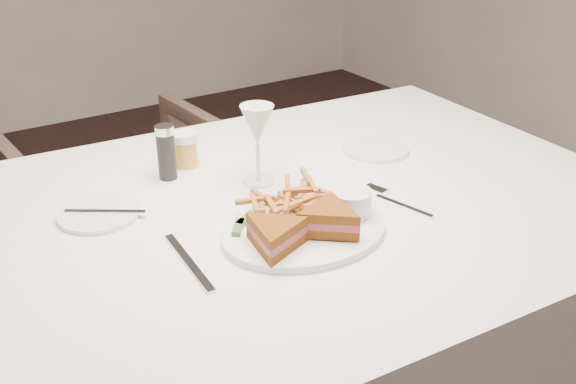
{
  "coord_description": "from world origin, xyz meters",
  "views": [
    {
      "loc": [
        -0.48,
        -1.3,
        1.36
      ],
      "look_at": [
        0.13,
        -0.37,
        0.8
      ],
      "focal_mm": 40.0,
      "sensor_mm": 36.0,
      "label": 1
    }
  ],
  "objects": [
    {
      "name": "table",
      "position": [
        0.13,
        -0.32,
        0.38
      ],
      "size": [
        1.59,
        1.12,
        0.75
      ],
      "primitive_type": "cube",
      "rotation": [
        0.0,
        0.0,
        -0.07
      ],
      "color": "silver",
      "rests_on": "ground"
    },
    {
      "name": "chair_far",
      "position": [
        0.12,
        0.57,
        0.35
      ],
      "size": [
        0.72,
        0.68,
        0.69
      ],
      "primitive_type": "imported",
      "rotation": [
        0.0,
        0.0,
        3.21
      ],
      "color": "#4D392F",
      "rests_on": "ground"
    },
    {
      "name": "table_setting",
      "position": [
        0.12,
        -0.36,
        0.79
      ],
      "size": [
        0.83,
        0.62,
        0.18
      ],
      "color": "white",
      "rests_on": "table"
    }
  ]
}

